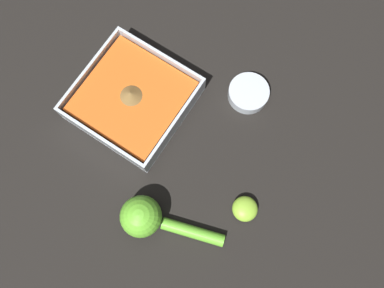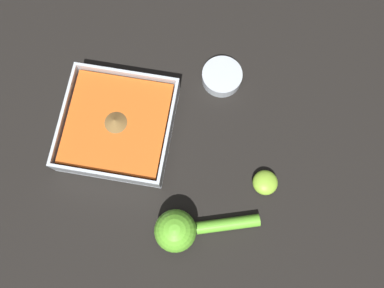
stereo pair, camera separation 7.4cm
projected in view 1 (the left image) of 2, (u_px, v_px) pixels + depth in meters
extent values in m
plane|color=black|center=(149.00, 100.00, 0.79)|extent=(4.00, 4.00, 0.00)
cube|color=silver|center=(134.00, 102.00, 0.79)|extent=(0.22, 0.22, 0.01)
cube|color=silver|center=(91.00, 72.00, 0.78)|extent=(0.22, 0.01, 0.05)
cube|color=silver|center=(175.00, 125.00, 0.75)|extent=(0.22, 0.01, 0.05)
cube|color=silver|center=(161.00, 58.00, 0.78)|extent=(0.01, 0.21, 0.05)
cube|color=silver|center=(101.00, 140.00, 0.74)|extent=(0.01, 0.21, 0.05)
cube|color=orange|center=(133.00, 99.00, 0.77)|extent=(0.20, 0.20, 0.03)
cone|color=brown|center=(131.00, 94.00, 0.74)|extent=(0.05, 0.05, 0.02)
cylinder|color=silver|center=(248.00, 93.00, 0.78)|extent=(0.08, 0.08, 0.03)
cylinder|color=brown|center=(248.00, 94.00, 0.79)|extent=(0.08, 0.08, 0.01)
sphere|color=#6BC633|center=(141.00, 216.00, 0.70)|extent=(0.08, 0.08, 0.08)
cylinder|color=#6BC633|center=(193.00, 232.00, 0.72)|extent=(0.06, 0.12, 0.02)
ellipsoid|color=#93CC38|center=(245.00, 209.00, 0.72)|extent=(0.05, 0.05, 0.03)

